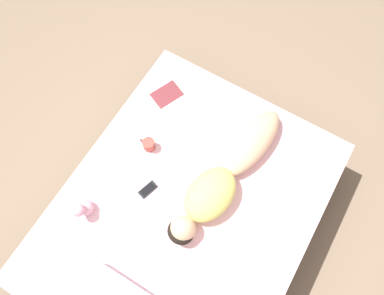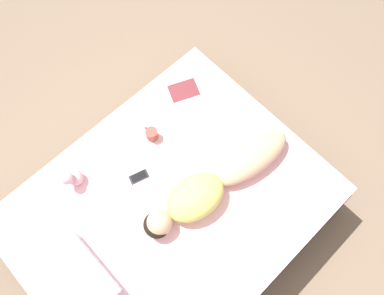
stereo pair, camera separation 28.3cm
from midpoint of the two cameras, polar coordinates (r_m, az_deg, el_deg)
The scene contains 7 objects.
ground_plane at distance 3.28m, azimuth -3.30°, elevation -11.64°, with size 12.00×12.00×0.00m, color #7A6651.
bed at distance 3.02m, azimuth -3.57°, elevation -10.76°, with size 1.80×2.25×0.54m.
person at distance 2.70m, azimuth 1.91°, elevation -4.98°, with size 0.42×1.28×0.21m.
open_magazine at distance 3.04m, azimuth -5.18°, elevation 6.05°, with size 0.62×0.52×0.01m.
coffee_mug at distance 2.87m, azimuth -9.41°, elevation 0.10°, with size 0.13×0.09×0.09m.
cell_phone at distance 2.81m, azimuth -9.61°, elevation -6.71°, with size 0.11×0.16×0.01m.
plush_toy at distance 2.81m, azimuth -19.11°, elevation -9.12°, with size 0.13×0.15×0.18m.
Camera 1 is at (-0.34, 0.48, 3.23)m, focal length 35.00 mm.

